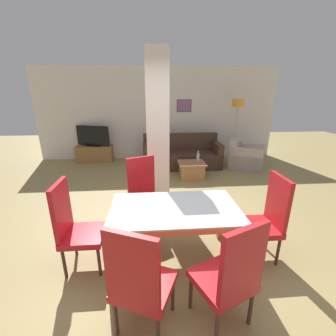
{
  "coord_description": "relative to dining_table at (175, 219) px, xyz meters",
  "views": [
    {
      "loc": [
        -0.26,
        -2.29,
        1.99
      ],
      "look_at": [
        0.0,
        0.98,
        0.88
      ],
      "focal_mm": 24.0,
      "sensor_mm": 36.0,
      "label": 1
    }
  ],
  "objects": [
    {
      "name": "dining_chair_head_left",
      "position": [
        -1.15,
        0.0,
        -0.02
      ],
      "size": [
        0.46,
        0.46,
        1.07
      ],
      "rotation": [
        0.0,
        0.0,
        -1.57
      ],
      "color": "red",
      "rests_on": "ground_plane"
    },
    {
      "name": "sofa",
      "position": [
        0.59,
        3.71,
        -0.27
      ],
      "size": [
        2.1,
        0.86,
        0.89
      ],
      "rotation": [
        0.0,
        0.0,
        3.14
      ],
      "color": "#412B20",
      "rests_on": "ground_plane"
    },
    {
      "name": "back_wall",
      "position": [
        0.0,
        4.69,
        0.78
      ],
      "size": [
        7.2,
        0.09,
        2.7
      ],
      "color": "silver",
      "rests_on": "ground_plane"
    },
    {
      "name": "floor_lamp",
      "position": [
        2.21,
        4.06,
        0.96
      ],
      "size": [
        0.33,
        0.33,
        1.82
      ],
      "color": "#B7B7BC",
      "rests_on": "ground_plane"
    },
    {
      "name": "dining_chair_head_right",
      "position": [
        1.12,
        0.0,
        -0.02
      ],
      "size": [
        0.46,
        0.46,
        1.07
      ],
      "rotation": [
        0.0,
        0.0,
        1.57
      ],
      "color": "red",
      "rests_on": "ground_plane"
    },
    {
      "name": "tv_stand",
      "position": [
        -1.95,
        4.41,
        -0.34
      ],
      "size": [
        1.06,
        0.4,
        0.47
      ],
      "color": "#9C6A39",
      "rests_on": "ground_plane"
    },
    {
      "name": "armchair",
      "position": [
        2.35,
        3.51,
        -0.3
      ],
      "size": [
        1.14,
        1.12,
        0.78
      ],
      "rotation": [
        0.0,
        0.0,
        4.19
      ],
      "color": "#BFAAA5",
      "rests_on": "ground_plane"
    },
    {
      "name": "dining_table",
      "position": [
        0.0,
        0.0,
        0.0
      ],
      "size": [
        1.5,
        0.89,
        0.73
      ],
      "color": "#A77241",
      "rests_on": "ground_plane"
    },
    {
      "name": "coffee_table",
      "position": [
        0.72,
        2.79,
        -0.37
      ],
      "size": [
        0.64,
        0.55,
        0.39
      ],
      "color": "#A46D40",
      "rests_on": "ground_plane"
    },
    {
      "name": "bottle",
      "position": [
        0.89,
        2.92,
        -0.09
      ],
      "size": [
        0.07,
        0.07,
        0.25
      ],
      "color": "#B2B7BC",
      "rests_on": "coffee_table"
    },
    {
      "name": "divider_pillar",
      "position": [
        -0.12,
        1.78,
        0.77
      ],
      "size": [
        0.4,
        0.32,
        2.7
      ],
      "color": "silver",
      "rests_on": "ground_plane"
    },
    {
      "name": "dining_chair_near_right",
      "position": [
        0.37,
        -0.86,
        -0.02
      ],
      "size": [
        0.61,
        0.61,
        1.07
      ],
      "rotation": [
        0.0,
        0.0,
        0.41
      ],
      "color": "red",
      "rests_on": "ground_plane"
    },
    {
      "name": "ground_plane",
      "position": [
        0.0,
        0.0,
        -0.58
      ],
      "size": [
        18.0,
        18.0,
        0.0
      ],
      "primitive_type": "plane",
      "color": "#9A8551"
    },
    {
      "name": "dining_chair_far_left",
      "position": [
        -0.37,
        0.85,
        -0.02
      ],
      "size": [
        0.61,
        0.61,
        1.07
      ],
      "rotation": [
        0.0,
        0.0,
        -2.73
      ],
      "color": "red",
      "rests_on": "ground_plane"
    },
    {
      "name": "dining_chair_near_left",
      "position": [
        -0.37,
        -0.86,
        -0.02
      ],
      "size": [
        0.6,
        0.6,
        1.07
      ],
      "rotation": [
        0.0,
        0.0,
        -0.41
      ],
      "color": "red",
      "rests_on": "ground_plane"
    },
    {
      "name": "tv_screen",
      "position": [
        -1.95,
        4.41,
        0.18
      ],
      "size": [
        0.98,
        0.36,
        0.59
      ],
      "rotation": [
        0.0,
        0.0,
        2.83
      ],
      "color": "black",
      "rests_on": "tv_stand"
    }
  ]
}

